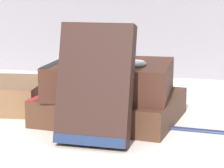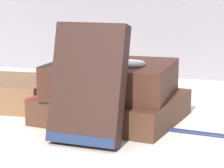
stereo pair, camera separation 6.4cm
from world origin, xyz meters
The scene contains 6 objects.
ground_plane centered at (0.00, 0.00, 0.00)m, with size 3.00×3.00×0.00m, color white.
book_flat_bottom centered at (0.00, 0.02, 0.02)m, with size 0.21×0.19×0.04m.
book_flat_top centered at (0.00, 0.02, 0.06)m, with size 0.18×0.17×0.05m.
book_leaning_front centered at (0.02, -0.09, 0.07)m, with size 0.09×0.06×0.15m.
pocket_watch centered at (0.04, 0.00, 0.09)m, with size 0.05×0.05×0.01m.
fountain_pen centered at (0.15, -0.01, 0.00)m, with size 0.14×0.02×0.01m.
Camera 1 is at (0.19, -0.64, 0.19)m, focal length 75.00 mm.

